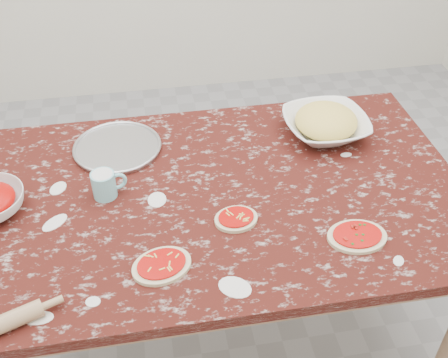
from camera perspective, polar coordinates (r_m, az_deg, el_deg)
ground at (r=2.36m, az=-0.00°, el=-15.17°), size 4.00×4.00×0.00m
worktable at (r=1.85m, az=-0.00°, el=-3.17°), size 1.60×1.00×0.75m
pizza_tray at (r=2.01m, az=-11.10°, el=3.22°), size 0.32×0.32×0.01m
cheese_bowl at (r=2.07m, az=10.57°, el=5.49°), size 0.32×0.32×0.08m
flour_mug at (r=1.79m, az=-12.36°, el=-0.53°), size 0.11×0.08×0.09m
pizza_left at (r=1.56m, az=-6.54°, el=-8.99°), size 0.20×0.18×0.02m
pizza_mid at (r=1.69m, az=1.27°, el=-4.18°), size 0.15×0.13×0.02m
pizza_right at (r=1.68m, az=13.75°, el=-5.84°), size 0.18×0.14×0.02m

